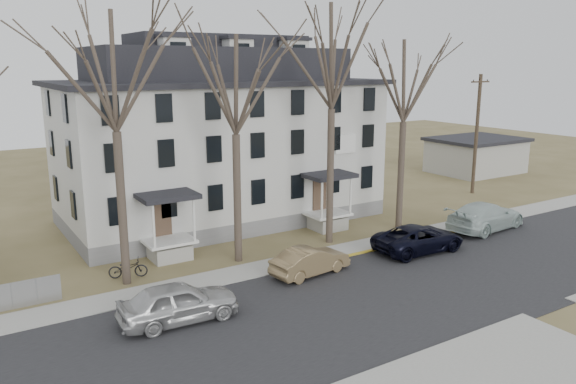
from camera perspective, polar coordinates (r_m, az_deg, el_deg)
ground at (r=25.90m, az=15.52°, el=-10.96°), size 120.00×120.00×0.00m
main_road at (r=27.16m, az=12.38°, el=-9.64°), size 120.00×10.00×0.04m
far_sidewalk at (r=31.39m, az=4.67°, el=-6.24°), size 120.00×2.00×0.08m
yellow_curb at (r=33.88m, az=12.41°, el=-5.06°), size 14.00×0.25×0.06m
boarding_house at (r=37.50m, az=-6.85°, el=5.31°), size 20.80×12.36×12.05m
distant_building at (r=57.20m, az=18.55°, el=3.59°), size 8.50×6.50×3.35m
tree_far_left at (r=26.38m, az=-17.45°, el=12.48°), size 8.40×8.40×13.72m
tree_mid_left at (r=28.55m, az=-5.43°, el=11.50°), size 7.80×7.80×12.74m
tree_center at (r=31.72m, az=4.54°, el=14.33°), size 9.00×9.00×14.70m
tree_mid_right at (r=35.27m, az=11.83°, el=11.55°), size 7.80×7.80×12.74m
utility_pole_far at (r=47.26m, az=18.61°, el=5.71°), size 2.00×0.28×9.50m
car_silver at (r=23.53m, az=-11.05°, el=-11.01°), size 4.95×2.19×1.66m
car_tan at (r=28.05m, az=2.27°, el=-7.07°), size 4.37×1.98×1.39m
car_navy at (r=32.17m, az=13.14°, el=-4.67°), size 5.48×2.70×1.50m
car_white at (r=37.46m, az=19.42°, el=-2.38°), size 6.27×3.14×1.75m
bicycle_left at (r=28.75m, az=-15.94°, el=-7.51°), size 1.97×1.25×0.98m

